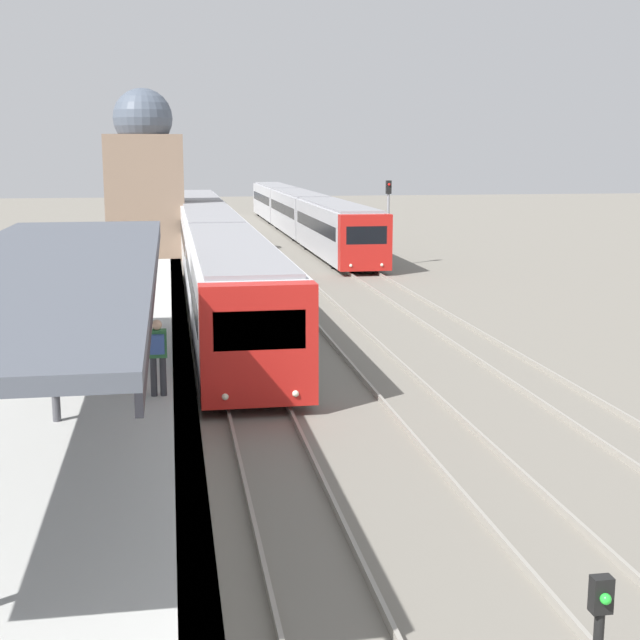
# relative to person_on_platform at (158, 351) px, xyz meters

# --- Properties ---
(platform_canopy) EXTENTS (4.00, 18.44, 3.17)m
(platform_canopy) POSITION_rel_person_on_platform_xyz_m (-1.90, -1.50, 2.06)
(platform_canopy) COLOR #4C515B
(platform_canopy) RESTS_ON station_platform
(person_on_platform) EXTENTS (0.40, 0.40, 1.66)m
(person_on_platform) POSITION_rel_person_on_platform_xyz_m (0.00, 0.00, 0.00)
(person_on_platform) COLOR #2D2D33
(person_on_platform) RESTS_ON station_platform
(train_near) EXTENTS (2.71, 49.44, 3.22)m
(train_near) POSITION_rel_person_on_platform_xyz_m (2.27, 25.57, -0.09)
(train_near) COLOR red
(train_near) RESTS_ON ground_plane
(train_far) EXTENTS (2.63, 45.73, 3.15)m
(train_far) POSITION_rel_person_on_platform_xyz_m (9.79, 46.57, -0.12)
(train_far) COLOR red
(train_far) RESTS_ON ground_plane
(signal_mast_far) EXTENTS (0.28, 0.29, 4.56)m
(signal_mast_far) POSITION_rel_person_on_platform_xyz_m (11.80, 27.50, 1.03)
(signal_mast_far) COLOR gray
(signal_mast_far) RESTS_ON ground_plane
(distant_domed_building) EXTENTS (4.34, 4.34, 9.60)m
(distant_domed_building) POSITION_rel_person_on_platform_xyz_m (-1.01, 33.76, 2.61)
(distant_domed_building) COLOR #89705B
(distant_domed_building) RESTS_ON ground_plane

